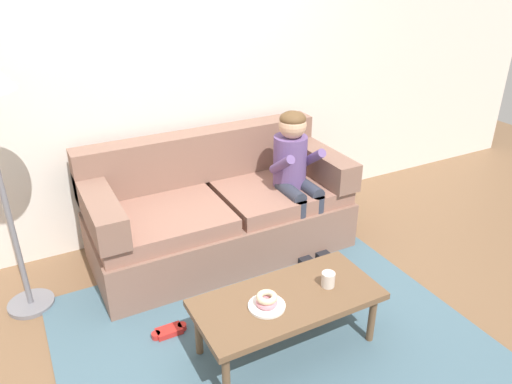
{
  "coord_description": "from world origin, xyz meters",
  "views": [
    {
      "loc": [
        -1.15,
        -2.24,
        2.16
      ],
      "look_at": [
        0.27,
        0.45,
        0.65
      ],
      "focal_mm": 34.16,
      "sensor_mm": 36.0,
      "label": 1
    }
  ],
  "objects": [
    {
      "name": "ground",
      "position": [
        0.0,
        0.0,
        0.0
      ],
      "size": [
        10.0,
        10.0,
        0.0
      ],
      "primitive_type": "plane",
      "color": "brown"
    },
    {
      "name": "wall_back",
      "position": [
        0.0,
        1.4,
        1.4
      ],
      "size": [
        8.0,
        0.1,
        2.8
      ],
      "primitive_type": "cube",
      "color": "silver",
      "rests_on": "ground"
    },
    {
      "name": "area_rug",
      "position": [
        0.0,
        -0.25,
        0.01
      ],
      "size": [
        2.44,
        2.08,
        0.01
      ],
      "primitive_type": "cube",
      "color": "#476675",
      "rests_on": "ground"
    },
    {
      "name": "couch",
      "position": [
        0.15,
        0.84,
        0.33
      ],
      "size": [
        1.96,
        0.9,
        0.9
      ],
      "color": "#846051",
      "rests_on": "ground"
    },
    {
      "name": "coffee_table",
      "position": [
        0.06,
        -0.35,
        0.34
      ],
      "size": [
        1.08,
        0.51,
        0.38
      ],
      "color": "brown",
      "rests_on": "ground"
    },
    {
      "name": "person_child",
      "position": [
        0.71,
        0.64,
        0.67
      ],
      "size": [
        0.34,
        0.58,
        1.1
      ],
      "color": "#664C84",
      "rests_on": "ground"
    },
    {
      "name": "plate",
      "position": [
        -0.09,
        -0.37,
        0.39
      ],
      "size": [
        0.21,
        0.21,
        0.01
      ],
      "primitive_type": "cylinder",
      "color": "white",
      "rests_on": "coffee_table"
    },
    {
      "name": "donut",
      "position": [
        -0.09,
        -0.37,
        0.41
      ],
      "size": [
        0.14,
        0.14,
        0.04
      ],
      "primitive_type": "torus",
      "rotation": [
        0.0,
        0.0,
        1.74
      ],
      "color": "pink",
      "rests_on": "plate"
    },
    {
      "name": "donut_second",
      "position": [
        -0.09,
        -0.37,
        0.45
      ],
      "size": [
        0.15,
        0.15,
        0.04
      ],
      "primitive_type": "torus",
      "rotation": [
        0.0,
        0.0,
        1.83
      ],
      "color": "beige",
      "rests_on": "donut"
    },
    {
      "name": "mug",
      "position": [
        0.32,
        -0.37,
        0.43
      ],
      "size": [
        0.08,
        0.08,
        0.09
      ],
      "primitive_type": "cylinder",
      "color": "silver",
      "rests_on": "coffee_table"
    },
    {
      "name": "toy_controller",
      "position": [
        -0.54,
        0.08,
        0.03
      ],
      "size": [
        0.23,
        0.09,
        0.05
      ],
      "rotation": [
        0.0,
        0.0,
        -0.21
      ],
      "color": "red",
      "rests_on": "ground"
    }
  ]
}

